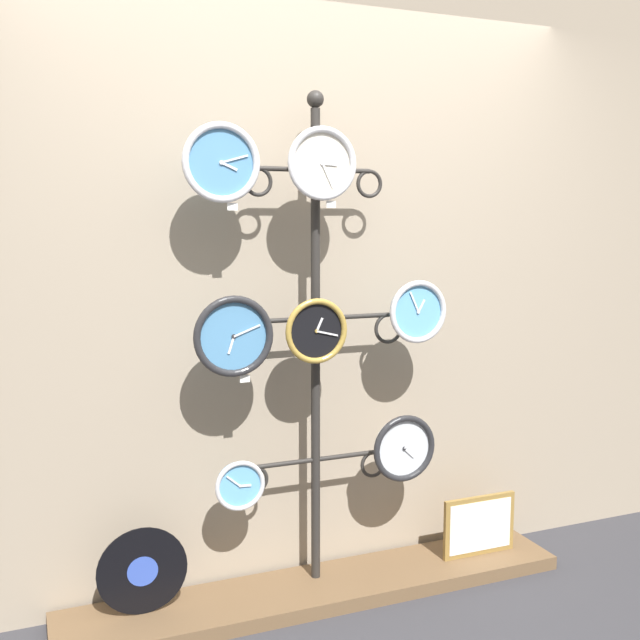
# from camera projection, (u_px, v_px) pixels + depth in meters

# --- Properties ---
(ground_plane) EXTENTS (12.00, 12.00, 0.00)m
(ground_plane) POSITION_uv_depth(u_px,v_px,m) (355.00, 638.00, 2.88)
(ground_plane) COLOR #333338
(shop_wall) EXTENTS (4.40, 0.04, 2.80)m
(shop_wall) POSITION_uv_depth(u_px,v_px,m) (302.00, 266.00, 3.22)
(shop_wall) COLOR gray
(shop_wall) RESTS_ON ground_plane
(low_shelf) EXTENTS (2.20, 0.36, 0.06)m
(low_shelf) POSITION_uv_depth(u_px,v_px,m) (321.00, 589.00, 3.20)
(low_shelf) COLOR brown
(low_shelf) RESTS_ON ground_plane
(display_stand) EXTENTS (0.82, 0.36, 2.11)m
(display_stand) POSITION_uv_depth(u_px,v_px,m) (316.00, 416.00, 3.15)
(display_stand) COLOR #282623
(display_stand) RESTS_ON ground_plane
(clock_top_left) EXTENTS (0.30, 0.04, 0.30)m
(clock_top_left) POSITION_uv_depth(u_px,v_px,m) (221.00, 163.00, 2.79)
(clock_top_left) COLOR #4C84B2
(clock_top_center) EXTENTS (0.29, 0.04, 0.29)m
(clock_top_center) POSITION_uv_depth(u_px,v_px,m) (322.00, 164.00, 2.92)
(clock_top_center) COLOR silver
(clock_middle_left) EXTENTS (0.32, 0.04, 0.32)m
(clock_middle_left) POSITION_uv_depth(u_px,v_px,m) (233.00, 336.00, 2.87)
(clock_middle_left) COLOR #4C84B2
(clock_middle_center) EXTENTS (0.26, 0.04, 0.26)m
(clock_middle_center) POSITION_uv_depth(u_px,v_px,m) (316.00, 331.00, 2.99)
(clock_middle_center) COLOR black
(clock_middle_right) EXTENTS (0.27, 0.04, 0.27)m
(clock_middle_right) POSITION_uv_depth(u_px,v_px,m) (418.00, 312.00, 3.15)
(clock_middle_right) COLOR #60A8DB
(clock_bottom_left) EXTENTS (0.21, 0.04, 0.21)m
(clock_bottom_left) POSITION_uv_depth(u_px,v_px,m) (240.00, 485.00, 2.99)
(clock_bottom_left) COLOR #60A8DB
(clock_bottom_right) EXTENTS (0.29, 0.04, 0.29)m
(clock_bottom_right) POSITION_uv_depth(u_px,v_px,m) (404.00, 448.00, 3.22)
(clock_bottom_right) COLOR silver
(vinyl_record) EXTENTS (0.35, 0.01, 0.35)m
(vinyl_record) POSITION_uv_depth(u_px,v_px,m) (143.00, 571.00, 2.92)
(vinyl_record) COLOR black
(vinyl_record) RESTS_ON low_shelf
(picture_frame) EXTENTS (0.37, 0.02, 0.28)m
(picture_frame) POSITION_uv_depth(u_px,v_px,m) (479.00, 525.00, 3.45)
(picture_frame) COLOR olive
(picture_frame) RESTS_ON low_shelf
(price_tag_upper) EXTENTS (0.04, 0.00, 0.03)m
(price_tag_upper) POSITION_uv_depth(u_px,v_px,m) (232.00, 207.00, 2.82)
(price_tag_upper) COLOR white
(price_tag_mid) EXTENTS (0.04, 0.00, 0.03)m
(price_tag_mid) POSITION_uv_depth(u_px,v_px,m) (331.00, 204.00, 2.95)
(price_tag_mid) COLOR white
(price_tag_lower) EXTENTS (0.04, 0.00, 0.03)m
(price_tag_lower) POSITION_uv_depth(u_px,v_px,m) (245.00, 379.00, 2.91)
(price_tag_lower) COLOR white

